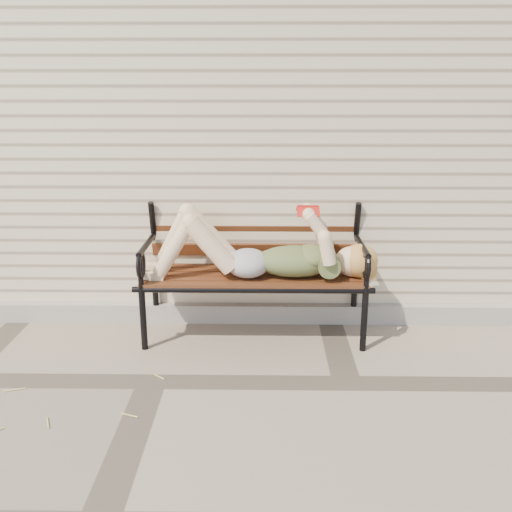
{
  "coord_description": "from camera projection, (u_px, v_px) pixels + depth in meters",
  "views": [
    {
      "loc": [
        0.72,
        -3.25,
        1.83
      ],
      "look_at": [
        0.66,
        0.52,
        0.69
      ],
      "focal_mm": 40.0,
      "sensor_mm": 36.0,
      "label": 1
    }
  ],
  "objects": [
    {
      "name": "ground",
      "position": [
        152.0,
        382.0,
        3.65
      ],
      "size": [
        80.0,
        80.0,
        0.0
      ],
      "primitive_type": "plane",
      "color": "gray",
      "rests_on": "ground"
    },
    {
      "name": "house_wall",
      "position": [
        198.0,
        116.0,
        6.09
      ],
      "size": [
        8.0,
        4.0,
        3.0
      ],
      "primitive_type": "cube",
      "color": "beige",
      "rests_on": "ground"
    },
    {
      "name": "foundation_strip",
      "position": [
        174.0,
        313.0,
        4.56
      ],
      "size": [
        8.0,
        0.1,
        0.15
      ],
      "primitive_type": "cube",
      "color": "#9C968D",
      "rests_on": "ground"
    },
    {
      "name": "garden_bench",
      "position": [
        254.0,
        250.0,
        4.24
      ],
      "size": [
        1.78,
        0.71,
        1.15
      ],
      "color": "black",
      "rests_on": "ground"
    },
    {
      "name": "reading_woman",
      "position": [
        256.0,
        250.0,
        4.1
      ],
      "size": [
        1.68,
        0.38,
        0.53
      ],
      "color": "#093840",
      "rests_on": "ground"
    }
  ]
}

